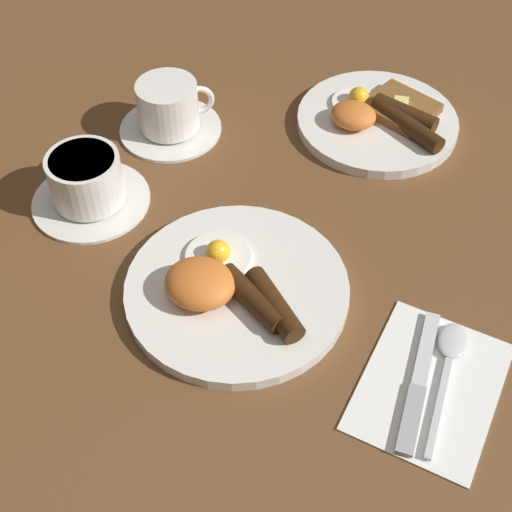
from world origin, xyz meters
TOP-DOWN VIEW (x-y plane):
  - ground_plane at (0.00, 0.00)m, footprint 3.00×3.00m
  - breakfast_plate_near at (-0.00, -0.00)m, footprint 0.25×0.25m
  - breakfast_plate_far at (0.06, 0.35)m, footprint 0.22×0.22m
  - teacup_near at (-0.23, 0.06)m, footprint 0.15×0.15m
  - teacup_far at (-0.21, 0.23)m, footprint 0.14×0.14m
  - napkin at (0.23, -0.03)m, footprint 0.14×0.18m
  - knife at (0.22, -0.04)m, footprint 0.03×0.17m
  - spoon at (0.24, 0.01)m, footprint 0.04×0.16m

SIDE VIEW (x-z plane):
  - ground_plane at x=0.00m, z-range 0.00..0.00m
  - napkin at x=0.23m, z-range 0.00..0.01m
  - knife at x=0.22m, z-range 0.00..0.01m
  - spoon at x=0.24m, z-range 0.00..0.01m
  - breakfast_plate_near at x=0.00m, z-range -0.01..0.04m
  - breakfast_plate_far at x=0.06m, z-range -0.01..0.04m
  - teacup_near at x=-0.23m, z-range 0.00..0.07m
  - teacup_far at x=-0.21m, z-range 0.00..0.07m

